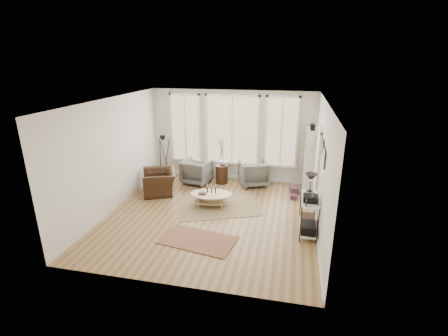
% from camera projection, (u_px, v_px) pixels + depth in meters
% --- Properties ---
extents(room, '(5.50, 5.54, 2.90)m').
position_uv_depth(room, '(212.00, 162.00, 7.87)').
color(room, '#A37B4A').
rests_on(room, ground).
extents(bay_window, '(4.14, 0.12, 2.24)m').
position_uv_depth(bay_window, '(232.00, 131.00, 10.30)').
color(bay_window, '#D3BF83').
rests_on(bay_window, ground).
extents(door, '(0.09, 1.06, 2.22)m').
position_uv_depth(door, '(317.00, 167.00, 8.49)').
color(door, silver).
rests_on(door, ground).
extents(bookcase, '(0.31, 0.85, 2.06)m').
position_uv_depth(bookcase, '(310.00, 160.00, 9.56)').
color(bookcase, white).
rests_on(bookcase, ground).
extents(low_shelf, '(0.38, 1.08, 1.30)m').
position_uv_depth(low_shelf, '(309.00, 211.00, 7.39)').
color(low_shelf, white).
rests_on(low_shelf, ground).
extents(wall_art, '(0.04, 0.88, 0.44)m').
position_uv_depth(wall_art, '(324.00, 154.00, 6.93)').
color(wall_art, black).
rests_on(wall_art, ground).
extents(rug_main, '(2.59, 2.29, 0.01)m').
position_uv_depth(rug_main, '(217.00, 205.00, 8.86)').
color(rug_main, brown).
rests_on(rug_main, ground).
extents(rug_runner, '(1.75, 1.16, 0.01)m').
position_uv_depth(rug_runner, '(198.00, 240.00, 7.17)').
color(rug_runner, maroon).
rests_on(rug_runner, ground).
extents(coffee_table, '(1.20, 0.83, 0.52)m').
position_uv_depth(coffee_table, '(211.00, 196.00, 8.76)').
color(coffee_table, tan).
rests_on(coffee_table, ground).
extents(armchair_left, '(0.96, 0.98, 0.78)m').
position_uv_depth(armchair_left, '(197.00, 171.00, 10.36)').
color(armchair_left, '#63645F').
rests_on(armchair_left, ground).
extents(armchair_right, '(1.10, 1.12, 0.79)m').
position_uv_depth(armchair_right, '(254.00, 173.00, 10.20)').
color(armchair_right, '#63645F').
rests_on(armchair_right, ground).
extents(side_table, '(0.39, 0.39, 1.65)m').
position_uv_depth(side_table, '(222.00, 159.00, 10.22)').
color(side_table, '#331E11').
rests_on(side_table, ground).
extents(vase, '(0.28, 0.28, 0.25)m').
position_uv_depth(vase, '(223.00, 161.00, 10.29)').
color(vase, silver).
rests_on(vase, side_table).
extents(accent_chair, '(1.33, 1.26, 0.68)m').
position_uv_depth(accent_chair, '(159.00, 182.00, 9.60)').
color(accent_chair, '#331E11').
rests_on(accent_chair, ground).
extents(tripod_camera, '(0.52, 0.52, 1.49)m').
position_uv_depth(tripod_camera, '(164.00, 159.00, 10.56)').
color(tripod_camera, black).
rests_on(tripod_camera, ground).
extents(book_stack_near, '(0.29, 0.34, 0.19)m').
position_uv_depth(book_stack_near, '(294.00, 190.00, 9.65)').
color(book_stack_near, maroon).
rests_on(book_stack_near, ground).
extents(book_stack_far, '(0.20, 0.23, 0.14)m').
position_uv_depth(book_stack_far, '(294.00, 197.00, 9.25)').
color(book_stack_far, maroon).
rests_on(book_stack_far, ground).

